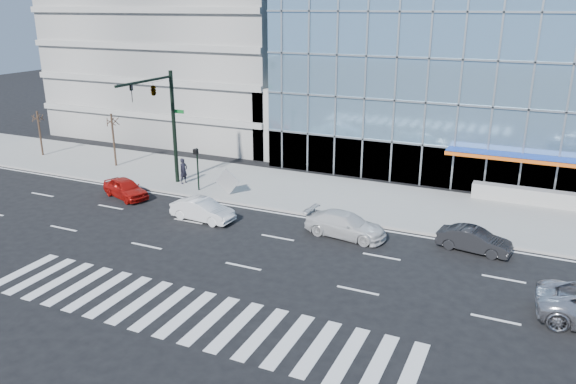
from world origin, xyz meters
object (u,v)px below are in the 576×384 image
Objects in this scene: dark_sedan at (474,240)px; pedestrian at (184,171)px; ped_signal_post at (197,163)px; white_suv at (346,225)px; white_sedan at (203,210)px; street_tree_near at (112,121)px; red_sedan at (126,188)px; street_tree_far at (38,117)px; tilted_panel at (228,181)px; traffic_signal at (160,102)px.

dark_sedan is 20.81m from pedestrian.
pedestrian reaches higher than dark_sedan.
white_suv is at bearing -14.81° from ped_signal_post.
white_sedan is 2.16× the size of pedestrian.
street_tree_near reaches higher than red_sedan.
street_tree_near is at bearing 80.95° from white_suv.
street_tree_far is at bearing 95.35° from pedestrian.
street_tree_near is at bearing 164.69° from tilted_panel.
tilted_panel is (-16.42, 2.31, 0.44)m from dark_sedan.
street_tree_near is 12.37m from tilted_panel.
street_tree_near is at bearing 65.68° from red_sedan.
pedestrian reaches higher than white_sedan.
pedestrian is 4.23m from tilted_panel.
pedestrian is at bearing 46.92° from white_sedan.
ped_signal_post is 5.65m from white_sedan.
tilted_panel is (6.15, 3.11, 0.40)m from red_sedan.
red_sedan is (-22.56, -0.80, 0.04)m from dark_sedan.
pedestrian is (-5.04, 5.34, 0.42)m from white_sedan.
street_tree_near is 2.28× the size of pedestrian.
street_tree_far is at bearing 90.49° from dark_sedan.
street_tree_far is at bearing 87.99° from red_sedan.
traffic_signal is 1.70× the size of white_suv.
ped_signal_post is 12.38m from white_suv.
tilted_panel is (4.15, -0.83, -0.01)m from pedestrian.
traffic_signal is at bearing 164.07° from pedestrian.
dark_sedan is at bearing -7.50° from street_tree_far.
white_sedan is (-8.67, -1.27, -0.02)m from white_suv.
street_tree_near is 14.83m from white_sedan.
ped_signal_post is at bearing -15.06° from street_tree_near.
tilted_panel is (-0.89, 4.51, 0.40)m from white_sedan.
tilted_panel is at bearing -42.99° from red_sedan.
white_sedan reaches higher than dark_sedan.
pedestrian is at bearing -5.93° from street_tree_far.
traffic_signal is at bearing 58.32° from white_sedan.
dark_sedan is (21.23, -1.84, -5.54)m from traffic_signal.
tilted_panel is (19.82, -2.46, -2.38)m from street_tree_far.
red_sedan is at bearing -141.80° from ped_signal_post.
street_tree_near is at bearing 157.29° from traffic_signal.
traffic_signal is 7.96m from street_tree_near.
white_sedan is at bearing -28.72° from street_tree_near.
tilted_panel is at bearing 77.13° from white_suv.
dark_sedan is (18.74, -2.21, -1.51)m from ped_signal_post.
red_sedan is 4.44m from pedestrian.
ped_signal_post is 2.56m from tilted_panel.
street_tree_near reaches higher than white_suv.
street_tree_near is 3.25× the size of tilted_panel.
traffic_signal is 1.99× the size of white_sedan.
ped_signal_post reaches higher than pedestrian.
street_tree_near is (-7.00, 2.93, -2.39)m from traffic_signal.
tilted_panel reaches higher than red_sedan.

